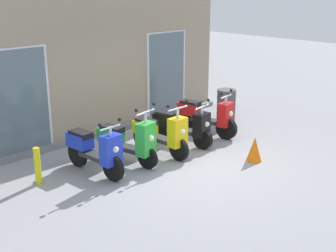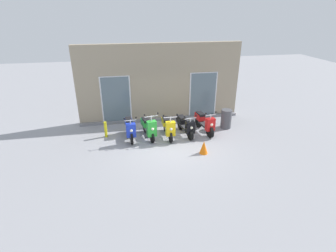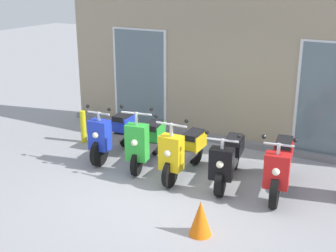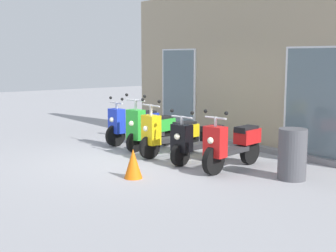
{
  "view_description": "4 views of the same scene",
  "coord_description": "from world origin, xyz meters",
  "px_view_note": "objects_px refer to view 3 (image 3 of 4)",
  "views": [
    {
      "loc": [
        -6.47,
        -5.88,
        3.57
      ],
      "look_at": [
        0.13,
        0.72,
        0.62
      ],
      "focal_mm": 49.4,
      "sensor_mm": 36.0,
      "label": 1
    },
    {
      "loc": [
        -1.9,
        -9.31,
        5.12
      ],
      "look_at": [
        -0.1,
        0.32,
        0.73
      ],
      "focal_mm": 28.22,
      "sensor_mm": 36.0,
      "label": 2
    },
    {
      "loc": [
        3.3,
        -5.94,
        3.47
      ],
      "look_at": [
        -0.35,
        0.84,
        0.87
      ],
      "focal_mm": 48.59,
      "sensor_mm": 36.0,
      "label": 3
    },
    {
      "loc": [
        7.66,
        -5.22,
        2.1
      ],
      "look_at": [
        0.48,
        0.37,
        0.74
      ],
      "focal_mm": 49.8,
      "sensor_mm": 36.0,
      "label": 4
    }
  ],
  "objects_px": {
    "scooter_green": "(146,140)",
    "scooter_black": "(228,158)",
    "scooter_red": "(280,165)",
    "traffic_cone": "(201,218)",
    "scooter_blue": "(113,133)",
    "curb_bollard": "(83,127)",
    "scooter_yellow": "(183,150)"
  },
  "relations": [
    {
      "from": "scooter_blue",
      "to": "scooter_red",
      "type": "bearing_deg",
      "value": 0.58
    },
    {
      "from": "scooter_green",
      "to": "scooter_blue",
      "type": "bearing_deg",
      "value": 175.29
    },
    {
      "from": "scooter_red",
      "to": "traffic_cone",
      "type": "xyz_separation_m",
      "value": [
        -0.6,
        -1.82,
        -0.21
      ]
    },
    {
      "from": "scooter_yellow",
      "to": "traffic_cone",
      "type": "bearing_deg",
      "value": -56.49
    },
    {
      "from": "scooter_black",
      "to": "scooter_yellow",
      "type": "bearing_deg",
      "value": -170.37
    },
    {
      "from": "scooter_blue",
      "to": "curb_bollard",
      "type": "distance_m",
      "value": 1.09
    },
    {
      "from": "scooter_blue",
      "to": "scooter_black",
      "type": "bearing_deg",
      "value": -0.28
    },
    {
      "from": "traffic_cone",
      "to": "scooter_blue",
      "type": "bearing_deg",
      "value": 146.4
    },
    {
      "from": "scooter_yellow",
      "to": "curb_bollard",
      "type": "distance_m",
      "value": 2.68
    },
    {
      "from": "scooter_green",
      "to": "scooter_red",
      "type": "relative_size",
      "value": 0.88
    },
    {
      "from": "traffic_cone",
      "to": "scooter_yellow",
      "type": "bearing_deg",
      "value": 123.51
    },
    {
      "from": "scooter_green",
      "to": "scooter_red",
      "type": "xyz_separation_m",
      "value": [
        2.51,
        0.1,
        -0.03
      ]
    },
    {
      "from": "curb_bollard",
      "to": "scooter_yellow",
      "type": "bearing_deg",
      "value": -10.73
    },
    {
      "from": "scooter_yellow",
      "to": "scooter_blue",
      "type": "bearing_deg",
      "value": 174.77
    },
    {
      "from": "scooter_red",
      "to": "scooter_black",
      "type": "bearing_deg",
      "value": -177.11
    },
    {
      "from": "scooter_black",
      "to": "scooter_red",
      "type": "distance_m",
      "value": 0.89
    },
    {
      "from": "scooter_red",
      "to": "curb_bollard",
      "type": "relative_size",
      "value": 2.4
    },
    {
      "from": "scooter_yellow",
      "to": "scooter_green",
      "type": "bearing_deg",
      "value": 174.27
    },
    {
      "from": "scooter_blue",
      "to": "scooter_yellow",
      "type": "bearing_deg",
      "value": -5.23
    },
    {
      "from": "scooter_green",
      "to": "scooter_yellow",
      "type": "height_order",
      "value": "scooter_green"
    },
    {
      "from": "scooter_yellow",
      "to": "traffic_cone",
      "type": "distance_m",
      "value": 1.98
    },
    {
      "from": "scooter_blue",
      "to": "scooter_green",
      "type": "height_order",
      "value": "scooter_green"
    },
    {
      "from": "scooter_yellow",
      "to": "scooter_black",
      "type": "relative_size",
      "value": 1.0
    },
    {
      "from": "scooter_red",
      "to": "curb_bollard",
      "type": "bearing_deg",
      "value": 175.78
    },
    {
      "from": "traffic_cone",
      "to": "scooter_red",
      "type": "bearing_deg",
      "value": 71.86
    },
    {
      "from": "curb_bollard",
      "to": "scooter_blue",
      "type": "bearing_deg",
      "value": -18.94
    },
    {
      "from": "scooter_red",
      "to": "traffic_cone",
      "type": "bearing_deg",
      "value": -108.14
    },
    {
      "from": "scooter_blue",
      "to": "curb_bollard",
      "type": "bearing_deg",
      "value": 161.06
    },
    {
      "from": "scooter_green",
      "to": "scooter_black",
      "type": "relative_size",
      "value": 0.94
    },
    {
      "from": "scooter_red",
      "to": "scooter_yellow",
      "type": "bearing_deg",
      "value": -173.89
    },
    {
      "from": "scooter_blue",
      "to": "scooter_black",
      "type": "height_order",
      "value": "scooter_blue"
    },
    {
      "from": "scooter_blue",
      "to": "scooter_black",
      "type": "relative_size",
      "value": 0.99
    }
  ]
}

